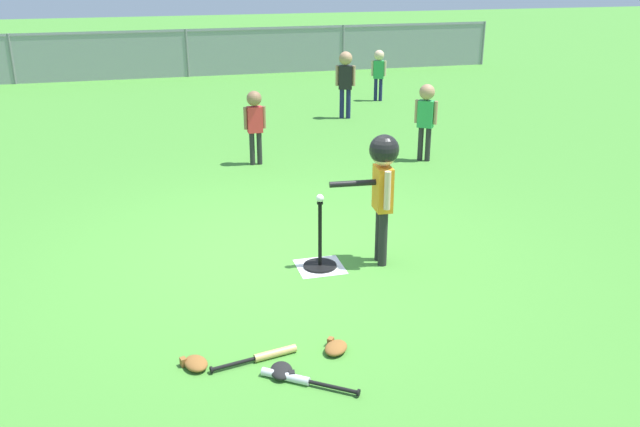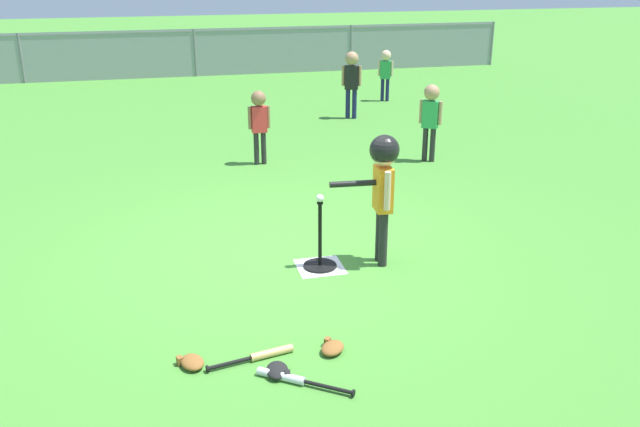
# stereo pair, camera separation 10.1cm
# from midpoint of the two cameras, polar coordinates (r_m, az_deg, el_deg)

# --- Properties ---
(ground_plane) EXTENTS (60.00, 60.00, 0.00)m
(ground_plane) POSITION_cam_midpoint_polar(r_m,az_deg,el_deg) (6.87, -3.75, -3.35)
(ground_plane) COLOR #478C33
(home_plate) EXTENTS (0.44, 0.44, 0.01)m
(home_plate) POSITION_cam_midpoint_polar(r_m,az_deg,el_deg) (6.56, -0.44, -4.47)
(home_plate) COLOR white
(home_plate) RESTS_ON ground_plane
(batting_tee) EXTENTS (0.32, 0.32, 0.66)m
(batting_tee) POSITION_cam_midpoint_polar(r_m,az_deg,el_deg) (6.52, -0.45, -3.67)
(batting_tee) COLOR black
(batting_tee) RESTS_ON ground_plane
(baseball_on_tee) EXTENTS (0.07, 0.07, 0.07)m
(baseball_on_tee) POSITION_cam_midpoint_polar(r_m,az_deg,el_deg) (6.30, -0.46, 1.29)
(baseball_on_tee) COLOR white
(baseball_on_tee) RESTS_ON batting_tee
(batter_child) EXTENTS (0.65, 0.36, 1.28)m
(batter_child) POSITION_cam_midpoint_polar(r_m,az_deg,el_deg) (6.36, 4.82, 3.38)
(batter_child) COLOR #262626
(batter_child) RESTS_ON ground_plane
(fielder_deep_center) EXTENTS (0.34, 0.24, 1.21)m
(fielder_deep_center) POSITION_cam_midpoint_polar(r_m,az_deg,el_deg) (12.54, 1.91, 11.45)
(fielder_deep_center) COLOR #191E4C
(fielder_deep_center) RESTS_ON ground_plane
(fielder_deep_right) EXTENTS (0.29, 0.20, 1.03)m
(fielder_deep_right) POSITION_cam_midpoint_polar(r_m,az_deg,el_deg) (14.20, 4.73, 12.01)
(fielder_deep_right) COLOR #191E4C
(fielder_deep_right) RESTS_ON ground_plane
(fielder_near_right) EXTENTS (0.31, 0.21, 1.06)m
(fielder_near_right) POSITION_cam_midpoint_polar(r_m,az_deg,el_deg) (9.67, -5.79, 7.98)
(fielder_near_right) COLOR #262626
(fielder_near_right) RESTS_ON ground_plane
(fielder_near_left) EXTENTS (0.27, 0.24, 1.11)m
(fielder_near_left) POSITION_cam_midpoint_polar(r_m,az_deg,el_deg) (9.92, 8.57, 8.40)
(fielder_near_left) COLOR #262626
(fielder_near_left) RESTS_ON ground_plane
(spare_bat_silver) EXTENTS (0.62, 0.47, 0.06)m
(spare_bat_silver) POSITION_cam_midpoint_polar(r_m,az_deg,el_deg) (4.90, -2.68, -13.64)
(spare_bat_silver) COLOR silver
(spare_bat_silver) RESTS_ON ground_plane
(spare_bat_wood) EXTENTS (0.66, 0.18, 0.06)m
(spare_bat_wood) POSITION_cam_midpoint_polar(r_m,az_deg,el_deg) (5.17, -5.07, -11.75)
(spare_bat_wood) COLOR #DBB266
(spare_bat_wood) RESTS_ON ground_plane
(glove_by_plate) EXTENTS (0.22, 0.26, 0.07)m
(glove_by_plate) POSITION_cam_midpoint_polar(r_m,az_deg,el_deg) (5.14, -10.97, -12.21)
(glove_by_plate) COLOR brown
(glove_by_plate) RESTS_ON ground_plane
(glove_near_bats) EXTENTS (0.26, 0.27, 0.07)m
(glove_near_bats) POSITION_cam_midpoint_polar(r_m,az_deg,el_deg) (5.23, 0.76, -11.16)
(glove_near_bats) COLOR brown
(glove_near_bats) RESTS_ON ground_plane
(glove_tossed_aside) EXTENTS (0.19, 0.24, 0.07)m
(glove_tossed_aside) POSITION_cam_midpoint_polar(r_m,az_deg,el_deg) (4.98, -3.82, -13.01)
(glove_tossed_aside) COLOR black
(glove_tossed_aside) RESTS_ON ground_plane
(outfield_fence) EXTENTS (16.06, 0.06, 1.15)m
(outfield_fence) POSITION_cam_midpoint_polar(r_m,az_deg,el_deg) (17.45, -11.24, 13.17)
(outfield_fence) COLOR slate
(outfield_fence) RESTS_ON ground_plane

